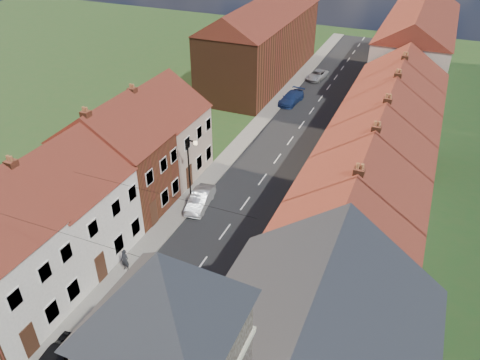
{
  "coord_description": "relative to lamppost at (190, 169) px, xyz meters",
  "views": [
    {
      "loc": [
        11.84,
        -6.91,
        22.21
      ],
      "look_at": [
        0.35,
        20.09,
        3.5
      ],
      "focal_mm": 35.0,
      "sensor_mm": 36.0,
      "label": 1
    }
  ],
  "objects": [
    {
      "name": "pedestrian_left",
      "position": [
        -0.56,
        -8.41,
        -2.59
      ],
      "size": [
        0.64,
        0.45,
        1.66
      ],
      "primitive_type": "imported",
      "rotation": [
        0.0,
        0.0,
        -0.08
      ],
      "color": "black",
      "rests_on": "pavement_left"
    },
    {
      "name": "pavement_left",
      "position": [
        -0.59,
        10.0,
        -3.48
      ],
      "size": [
        1.8,
        90.0,
        0.12
      ],
      "primitive_type": "cube",
      "color": "#9D978F",
      "rests_on": "ground"
    },
    {
      "name": "block_right_far",
      "position": [
        13.11,
        35.0,
        1.76
      ],
      "size": [
        8.3,
        24.2,
        10.5
      ],
      "color": "#AFA693",
      "rests_on": "ground"
    },
    {
      "name": "block_left_far",
      "position": [
        -5.49,
        30.0,
        1.76
      ],
      "size": [
        8.3,
        24.2,
        10.5
      ],
      "color": "brown",
      "rests_on": "ground"
    },
    {
      "name": "pavement_right",
      "position": [
        8.21,
        10.0,
        -3.48
      ],
      "size": [
        1.8,
        90.0,
        0.12
      ],
      "primitive_type": "cube",
      "color": "#9D978F",
      "rests_on": "ground"
    },
    {
      "name": "cottage_r_pink",
      "position": [
        13.11,
        8.9,
        0.94
      ],
      "size": [
        8.3,
        6.0,
        9.0
      ],
      "color": "#AFA693",
      "rests_on": "ground"
    },
    {
      "name": "cottage_r_white_far",
      "position": [
        13.11,
        14.3,
        0.94
      ],
      "size": [
        8.3,
        5.2,
        9.0
      ],
      "color": "brown",
      "rests_on": "ground"
    },
    {
      "name": "pedestrian_right",
      "position": [
        7.51,
        -4.7,
        -2.62
      ],
      "size": [
        0.87,
        0.73,
        1.6
      ],
      "primitive_type": "imported",
      "rotation": [
        0.0,
        0.0,
        3.32
      ],
      "color": "#2A2421",
      "rests_on": "pavement_right"
    },
    {
      "name": "car_distant",
      "position": [
        1.63,
        32.29,
        -2.97
      ],
      "size": [
        2.5,
        4.31,
        1.13
      ],
      "primitive_type": "imported",
      "rotation": [
        0.0,
        0.0,
        -0.16
      ],
      "color": "silver",
      "rests_on": "ground"
    },
    {
      "name": "lamppost",
      "position": [
        0.0,
        0.0,
        0.0
      ],
      "size": [
        0.88,
        0.15,
        6.0
      ],
      "color": "black",
      "rests_on": "pavement_left"
    },
    {
      "name": "cottage_r_cream_mid",
      "position": [
        13.11,
        3.5,
        0.94
      ],
      "size": [
        8.3,
        5.2,
        9.0
      ],
      "color": "#AFA693",
      "rests_on": "ground"
    },
    {
      "name": "cottage_r_cream_far",
      "position": [
        13.11,
        19.7,
        0.94
      ],
      "size": [
        8.3,
        6.0,
        9.0
      ],
      "color": "#AFA693",
      "rests_on": "ground"
    },
    {
      "name": "road",
      "position": [
        3.81,
        10.0,
        -3.53
      ],
      "size": [
        7.0,
        90.0,
        0.02
      ],
      "primitive_type": "cube",
      "color": "black",
      "rests_on": "ground"
    },
    {
      "name": "cottage_r_white_near",
      "position": [
        13.11,
        -1.9,
        0.94
      ],
      "size": [
        8.3,
        6.0,
        9.0
      ],
      "color": "#AFA693",
      "rests_on": "ground"
    },
    {
      "name": "cottage_l_brick_mid",
      "position": [
        -5.49,
        -1.95,
        0.99
      ],
      "size": [
        8.3,
        5.7,
        9.1
      ],
      "color": "brown",
      "rests_on": "ground"
    },
    {
      "name": "cottage_l_white",
      "position": [
        -5.49,
        -8.05,
        0.83
      ],
      "size": [
        8.3,
        6.9,
        8.8
      ],
      "color": "white",
      "rests_on": "ground"
    },
    {
      "name": "car_mid",
      "position": [
        0.61,
        0.25,
        -2.88
      ],
      "size": [
        1.9,
        4.15,
        1.32
      ],
      "primitive_type": "imported",
      "rotation": [
        0.0,
        0.0,
        0.13
      ],
      "color": "silver",
      "rests_on": "ground"
    },
    {
      "name": "car_far",
      "position": [
        0.91,
        23.27,
        -2.89
      ],
      "size": [
        2.33,
        4.67,
        1.3
      ],
      "primitive_type": "imported",
      "rotation": [
        0.0,
        0.0,
        -0.11
      ],
      "color": "navy",
      "rests_on": "ground"
    },
    {
      "name": "cottage_l_pink",
      "position": [
        -5.49,
        3.85,
        0.83
      ],
      "size": [
        8.3,
        6.3,
        8.8
      ],
      "color": "#C1A899",
      "rests_on": "ground"
    },
    {
      "name": "cottage_r_tudor",
      "position": [
        13.08,
        -7.3,
        0.93
      ],
      "size": [
        8.3,
        5.2,
        9.0
      ],
      "color": "#AFA693",
      "rests_on": "ground"
    }
  ]
}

